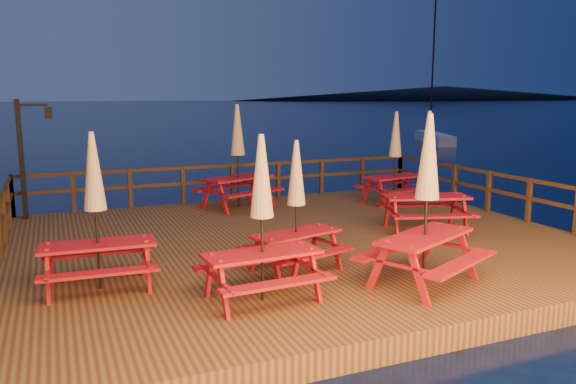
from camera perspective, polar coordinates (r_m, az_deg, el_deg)
name	(u,v)px	position (r m, az deg, el deg)	size (l,w,h in m)	color
ground	(299,257)	(12.36, 1.11, -6.62)	(500.00, 500.00, 0.00)	black
deck	(299,248)	(12.30, 1.11, -5.73)	(12.00, 10.00, 0.40)	#4D2918
deck_piles	(299,270)	(12.45, 1.10, -7.95)	(11.44, 9.44, 1.40)	#342010
railing	(269,192)	(13.69, -1.89, 0.03)	(11.80, 9.75, 1.10)	#342010
lamp_post	(27,148)	(15.44, -24.95, 4.10)	(0.85, 0.18, 3.00)	black
headland_right	(445,93)	(306.63, 15.66, 9.66)	(230.40, 86.40, 7.00)	black
sailboat	(434,138)	(41.75, 14.61, 5.32)	(3.88, 6.96, 10.47)	silver
picnic_table_0	(427,170)	(13.13, 13.97, 2.23)	(2.30, 2.08, 2.75)	maroon
picnic_table_1	(427,198)	(9.38, 13.92, -0.56)	(2.47, 2.30, 2.82)	maroon
picnic_table_2	(395,156)	(16.38, 10.83, 3.62)	(2.06, 1.80, 2.62)	maroon
picnic_table_3	(296,204)	(9.88, 0.84, -1.22)	(1.92, 1.71, 2.34)	maroon
picnic_table_4	(96,209)	(9.42, -18.97, -1.64)	(1.87, 1.57, 2.55)	maroon
picnic_table_5	(262,216)	(8.42, -2.67, -2.44)	(1.86, 1.56, 2.55)	maroon
picnic_table_6	(238,154)	(15.49, -5.13, 3.83)	(2.45, 2.26, 2.84)	maroon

